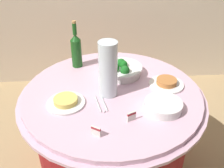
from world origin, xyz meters
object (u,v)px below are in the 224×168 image
object	(u,v)px
plate_stack	(163,106)
label_placard_front	(96,131)
label_placard_mid	(132,116)
decorative_fruit_vase	(108,71)
wine_bottle	(76,50)
broccoli_bowl	(120,68)
food_plate_peanuts	(166,83)
serving_tongs	(101,104)
food_plate_noodles	(66,102)

from	to	relation	value
plate_stack	label_placard_front	distance (m)	0.42
label_placard_mid	decorative_fruit_vase	bearing A→B (deg)	113.34
label_placard_mid	wine_bottle	bearing A→B (deg)	116.75
label_placard_mid	broccoli_bowl	bearing A→B (deg)	92.30
plate_stack	food_plate_peanuts	size ratio (longest dim) A/B	0.95
label_placard_mid	serving_tongs	bearing A→B (deg)	136.04
broccoli_bowl	food_plate_peanuts	bearing A→B (deg)	-28.53
food_plate_noodles	label_placard_mid	size ratio (longest dim) A/B	4.00
decorative_fruit_vase	serving_tongs	xyz separation A→B (m)	(-0.05, -0.10, -0.16)
serving_tongs	food_plate_peanuts	xyz separation A→B (m)	(0.42, 0.18, 0.01)
serving_tongs	label_placard_mid	size ratio (longest dim) A/B	3.05
decorative_fruit_vase	plate_stack	bearing A→B (deg)	-29.78
food_plate_noodles	broccoli_bowl	bearing A→B (deg)	42.88
wine_bottle	label_placard_front	xyz separation A→B (m)	(0.13, -0.72, -0.10)
broccoli_bowl	label_placard_mid	bearing A→B (deg)	-87.70
wine_bottle	serving_tongs	distance (m)	0.52
serving_tongs	food_plate_peanuts	distance (m)	0.46
broccoli_bowl	food_plate_peanuts	xyz separation A→B (m)	(0.29, -0.16, -0.03)
plate_stack	food_plate_noodles	distance (m)	0.55
decorative_fruit_vase	food_plate_noodles	bearing A→B (deg)	-161.22
decorative_fruit_vase	serving_tongs	world-z (taller)	decorative_fruit_vase
wine_bottle	serving_tongs	xyz separation A→B (m)	(0.16, -0.47, -0.12)
wine_bottle	serving_tongs	size ratio (longest dim) A/B	2.01
decorative_fruit_vase	serving_tongs	distance (m)	0.19
food_plate_peanuts	label_placard_mid	xyz separation A→B (m)	(-0.27, -0.32, 0.01)
serving_tongs	food_plate_noodles	distance (m)	0.20
broccoli_bowl	decorative_fruit_vase	size ratio (longest dim) A/B	0.82
plate_stack	wine_bottle	distance (m)	0.74
label_placard_front	serving_tongs	bearing A→B (deg)	82.51
food_plate_noodles	label_placard_front	xyz separation A→B (m)	(0.17, -0.27, 0.02)
decorative_fruit_vase	food_plate_peanuts	bearing A→B (deg)	10.91
plate_stack	serving_tongs	bearing A→B (deg)	169.08
serving_tongs	label_placard_front	bearing A→B (deg)	-97.49
broccoli_bowl	decorative_fruit_vase	xyz separation A→B (m)	(-0.09, -0.23, 0.11)
serving_tongs	broccoli_bowl	bearing A→B (deg)	67.98
label_placard_front	label_placard_mid	size ratio (longest dim) A/B	1.00
food_plate_peanuts	decorative_fruit_vase	bearing A→B (deg)	-169.09
serving_tongs	label_placard_front	distance (m)	0.25
label_placard_mid	food_plate_peanuts	bearing A→B (deg)	50.47
food_plate_noodles	label_placard_mid	distance (m)	0.39
plate_stack	serving_tongs	world-z (taller)	plate_stack
serving_tongs	plate_stack	bearing A→B (deg)	-10.92
broccoli_bowl	label_placard_front	world-z (taller)	broccoli_bowl
wine_bottle	serving_tongs	world-z (taller)	wine_bottle
plate_stack	serving_tongs	xyz separation A→B (m)	(-0.34, 0.07, -0.02)
label_placard_front	label_placard_mid	bearing A→B (deg)	27.84
broccoli_bowl	food_plate_noodles	size ratio (longest dim) A/B	1.27
broccoli_bowl	label_placard_front	distance (m)	0.60
decorative_fruit_vase	label_placard_mid	world-z (taller)	decorative_fruit_vase
wine_bottle	label_placard_front	distance (m)	0.74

